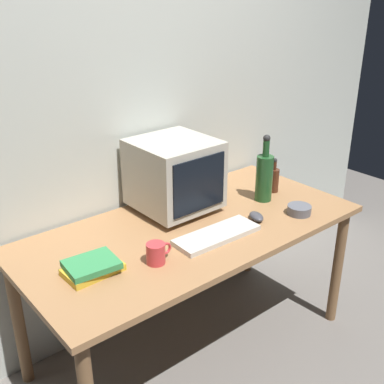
# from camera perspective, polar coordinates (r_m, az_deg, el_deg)

# --- Properties ---
(ground_plane) EXTENTS (6.00, 6.00, 0.00)m
(ground_plane) POSITION_cam_1_polar(r_m,az_deg,el_deg) (2.72, 0.00, -17.90)
(ground_plane) COLOR slate
(back_wall) EXTENTS (4.00, 0.08, 2.50)m
(back_wall) POSITION_cam_1_polar(r_m,az_deg,el_deg) (2.47, -6.97, 10.56)
(back_wall) COLOR beige
(back_wall) RESTS_ON ground
(desk) EXTENTS (1.67, 0.80, 0.73)m
(desk) POSITION_cam_1_polar(r_m,az_deg,el_deg) (2.34, 0.00, -5.87)
(desk) COLOR #9E7047
(desk) RESTS_ON ground
(crt_monitor) EXTENTS (0.38, 0.39, 0.37)m
(crt_monitor) POSITION_cam_1_polar(r_m,az_deg,el_deg) (2.39, -2.13, 2.08)
(crt_monitor) COLOR #B2AD9E
(crt_monitor) RESTS_ON desk
(keyboard) EXTENTS (0.42, 0.16, 0.02)m
(keyboard) POSITION_cam_1_polar(r_m,az_deg,el_deg) (2.20, 2.98, -5.15)
(keyboard) COLOR beige
(keyboard) RESTS_ON desk
(computer_mouse) EXTENTS (0.09, 0.12, 0.04)m
(computer_mouse) POSITION_cam_1_polar(r_m,az_deg,el_deg) (2.37, 7.70, -2.93)
(computer_mouse) COLOR #3F3F47
(computer_mouse) RESTS_ON desk
(bottle_tall) EXTENTS (0.09, 0.09, 0.36)m
(bottle_tall) POSITION_cam_1_polar(r_m,az_deg,el_deg) (2.55, 8.64, 1.90)
(bottle_tall) COLOR #1E4C23
(bottle_tall) RESTS_ON desk
(bottle_short) EXTENTS (0.06, 0.06, 0.20)m
(bottle_short) POSITION_cam_1_polar(r_m,az_deg,el_deg) (2.69, 9.74, 1.53)
(bottle_short) COLOR #472314
(bottle_short) RESTS_ON desk
(book_stack) EXTENTS (0.23, 0.18, 0.06)m
(book_stack) POSITION_cam_1_polar(r_m,az_deg,el_deg) (1.97, -11.85, -8.79)
(book_stack) COLOR gold
(book_stack) RESTS_ON desk
(mug) EXTENTS (0.12, 0.08, 0.09)m
(mug) POSITION_cam_1_polar(r_m,az_deg,el_deg) (2.00, -4.29, -7.30)
(mug) COLOR #CC383D
(mug) RESTS_ON desk
(cd_spindle) EXTENTS (0.12, 0.12, 0.04)m
(cd_spindle) POSITION_cam_1_polar(r_m,az_deg,el_deg) (2.47, 12.70, -2.09)
(cd_spindle) COLOR #595B66
(cd_spindle) RESTS_ON desk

